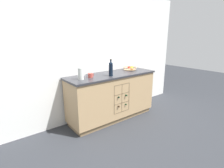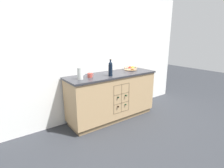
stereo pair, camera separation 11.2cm
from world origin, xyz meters
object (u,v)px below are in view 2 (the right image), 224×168
fruit_bowl (131,68)px  standing_wine_bottle (110,68)px  ceramic_mug (90,75)px  white_pitcher (80,73)px

fruit_bowl → standing_wine_bottle: 0.74m
fruit_bowl → standing_wine_bottle: standing_wine_bottle is taller
ceramic_mug → standing_wine_bottle: bearing=-18.2°
fruit_bowl → standing_wine_bottle: bearing=-162.9°
white_pitcher → standing_wine_bottle: bearing=-8.9°
ceramic_mug → fruit_bowl: bearing=5.1°
white_pitcher → ceramic_mug: white_pitcher is taller
white_pitcher → ceramic_mug: (0.20, 0.03, -0.07)m
ceramic_mug → standing_wine_bottle: 0.40m
white_pitcher → standing_wine_bottle: 0.58m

